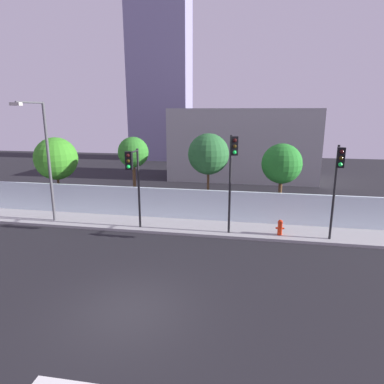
{
  "coord_description": "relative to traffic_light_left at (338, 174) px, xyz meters",
  "views": [
    {
      "loc": [
        3.81,
        -9.23,
        6.43
      ],
      "look_at": [
        0.95,
        6.5,
        2.54
      ],
      "focal_mm": 31.11,
      "sensor_mm": 36.0,
      "label": 1
    }
  ],
  "objects": [
    {
      "name": "perimeter_wall",
      "position": [
        -7.75,
        2.58,
        -2.55
      ],
      "size": [
        36.0,
        0.18,
        1.8
      ],
      "primitive_type": "cube",
      "color": "silver",
      "rests_on": "sidewalk"
    },
    {
      "name": "roadside_tree_midright",
      "position": [
        -6.56,
        3.89,
        0.28
      ],
      "size": [
        2.51,
        2.51,
        5.15
      ],
      "color": "brown",
      "rests_on": "ground"
    },
    {
      "name": "ground_plane",
      "position": [
        -7.75,
        -6.91,
        -3.6
      ],
      "size": [
        80.0,
        80.0,
        0.0
      ],
      "primitive_type": "plane",
      "color": "black"
    },
    {
      "name": "traffic_light_left",
      "position": [
        0.0,
        0.0,
        0.0
      ],
      "size": [
        0.41,
        1.45,
        4.73
      ],
      "color": "black",
      "rests_on": "sidewalk"
    },
    {
      "name": "fire_hydrant",
      "position": [
        -2.36,
        0.79,
        -3.02
      ],
      "size": [
        0.44,
        0.26,
        0.81
      ],
      "color": "red",
      "rests_on": "sidewalk"
    },
    {
      "name": "street_lamp_curbside",
      "position": [
        -15.33,
        0.56,
        0.57
      ],
      "size": [
        0.62,
        2.11,
        6.78
      ],
      "color": "#4C4C51",
      "rests_on": "sidewalk"
    },
    {
      "name": "roadside_tree_leftmost",
      "position": [
        -16.79,
        3.89,
        -0.25
      ],
      "size": [
        2.82,
        2.82,
        4.78
      ],
      "color": "brown",
      "rests_on": "ground"
    },
    {
      "name": "roadside_tree_midleft",
      "position": [
        -11.37,
        3.89,
        0.26
      ],
      "size": [
        1.93,
        1.93,
        4.88
      ],
      "color": "brown",
      "rests_on": "ground"
    },
    {
      "name": "traffic_light_right",
      "position": [
        -4.89,
        0.19,
        0.25
      ],
      "size": [
        0.46,
        1.13,
        5.13
      ],
      "color": "black",
      "rests_on": "sidewalk"
    },
    {
      "name": "traffic_light_center",
      "position": [
        -9.92,
        -0.1,
        -0.25
      ],
      "size": [
        0.34,
        1.58,
        4.36
      ],
      "color": "black",
      "rests_on": "sidewalk"
    },
    {
      "name": "low_building_distant",
      "position": [
        -4.9,
        16.58,
        -0.26
      ],
      "size": [
        13.67,
        6.0,
        6.68
      ],
      "primitive_type": "cube",
      "color": "#A1A1A1",
      "rests_on": "ground"
    },
    {
      "name": "sidewalk",
      "position": [
        -7.75,
        1.29,
        -3.53
      ],
      "size": [
        36.0,
        2.4,
        0.15
      ],
      "primitive_type": "cube",
      "color": "#9E9E9E",
      "rests_on": "ground"
    },
    {
      "name": "tower_on_skyline",
      "position": [
        -16.33,
        28.58,
        9.37
      ],
      "size": [
        7.76,
        5.0,
        25.95
      ],
      "primitive_type": "cube",
      "color": "gray",
      "rests_on": "ground"
    },
    {
      "name": "roadside_tree_rightmost",
      "position": [
        -2.2,
        3.89,
        -0.19
      ],
      "size": [
        2.37,
        2.37,
        4.62
      ],
      "color": "brown",
      "rests_on": "ground"
    }
  ]
}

